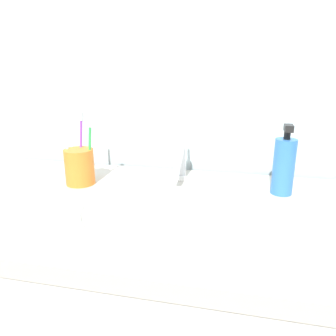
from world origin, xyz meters
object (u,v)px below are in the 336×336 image
at_px(faucet, 181,160).
at_px(toothbrush_purple, 81,142).
at_px(toothbrush_cup, 80,167).
at_px(soap_dispenser, 284,166).
at_px(toothbrush_green, 90,146).
at_px(toothbrush_white, 66,147).

distance_m(faucet, toothbrush_purple, 0.28).
distance_m(toothbrush_cup, soap_dispenser, 0.54).
bearing_deg(toothbrush_cup, soap_dispenser, 4.59).
bearing_deg(toothbrush_green, toothbrush_white, -176.32).
bearing_deg(faucet, toothbrush_green, -160.65).
bearing_deg(toothbrush_white, toothbrush_green, 3.68).
bearing_deg(faucet, toothbrush_purple, -168.06).
bearing_deg(toothbrush_white, soap_dispenser, 4.33).
height_order(faucet, toothbrush_green, toothbrush_green).
bearing_deg(faucet, toothbrush_white, -163.94).
distance_m(toothbrush_white, toothbrush_green, 0.07).
distance_m(toothbrush_cup, toothbrush_purple, 0.07).
bearing_deg(soap_dispenser, toothbrush_cup, -175.41).
bearing_deg(toothbrush_purple, toothbrush_cup, -80.07).
relative_size(toothbrush_purple, toothbrush_green, 1.05).
relative_size(toothbrush_white, toothbrush_green, 0.98).
bearing_deg(soap_dispenser, toothbrush_white, -175.67).
distance_m(toothbrush_cup, toothbrush_white, 0.07).
xyz_separation_m(toothbrush_purple, soap_dispenser, (0.54, 0.01, -0.04)).
bearing_deg(toothbrush_white, toothbrush_purple, 45.34).
xyz_separation_m(faucet, toothbrush_purple, (-0.27, -0.06, 0.05)).
distance_m(faucet, toothbrush_white, 0.32).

